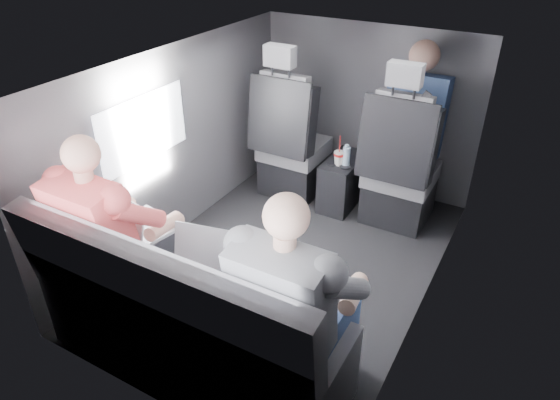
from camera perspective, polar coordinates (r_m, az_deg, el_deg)
The scene contains 20 objects.
floor at distance 3.44m, azimuth 1.12°, elevation -7.00°, with size 2.60×2.60×0.00m, color black.
ceiling at distance 2.83m, azimuth 1.40°, elevation 15.20°, with size 2.60×2.60×0.00m, color #B2B2AD.
panel_left at distance 3.55m, azimuth -11.74°, elevation 6.27°, with size 0.02×2.60×1.35m, color #56565B.
panel_right at distance 2.82m, azimuth 17.53°, elevation -1.33°, with size 0.02×2.60×1.35m, color #56565B.
panel_front at distance 4.17m, azimuth 9.90°, elevation 10.21°, with size 1.80×0.02×1.35m, color #56565B.
panel_back at distance 2.22m, azimuth -15.26°, elevation -10.88°, with size 1.80×0.02×1.35m, color #56565B.
side_window at distance 3.25m, azimuth -15.27°, elevation 7.82°, with size 0.02×0.75×0.42m, color white.
seatbelt at distance 3.44m, azimuth 13.35°, elevation 7.57°, with size 0.05×0.01×0.65m, color black.
front_seat_left at distance 4.05m, azimuth 1.24°, elevation 5.84°, with size 0.52×0.58×1.26m.
front_seat_right at distance 3.76m, azimuth 13.42°, elevation 2.83°, with size 0.52×0.58×1.26m.
center_console at distance 4.01m, azimuth 7.16°, elevation 2.07°, with size 0.24×0.48×0.41m.
rear_bench at distance 2.58m, azimuth -10.48°, elevation -14.05°, with size 1.60×0.57×0.92m.
soda_cup at distance 3.80m, azimuth 6.75°, elevation 4.84°, with size 0.08×0.08×0.24m.
water_bottle at distance 3.79m, azimuth 7.59°, elevation 5.00°, with size 0.06×0.06×0.17m.
laptop_white at distance 2.78m, azimuth -15.83°, elevation -2.52°, with size 0.38×0.37×0.25m.
laptop_silver at distance 2.50m, azimuth -7.21°, elevation -5.73°, with size 0.36×0.34×0.23m.
laptop_black at distance 2.30m, azimuth 4.18°, elevation -9.23°, with size 0.40×0.42×0.24m.
passenger_rear_left at distance 2.73m, azimuth -18.17°, elevation -3.83°, with size 0.50×0.62×1.23m.
passenger_rear_right at distance 2.18m, azimuth 1.97°, elevation -11.84°, with size 0.50×0.62×1.22m.
passenger_front_right at distance 3.84m, azimuth 15.21°, elevation 9.14°, with size 0.42×0.42×0.89m.
Camera 1 is at (1.28, -2.40, 2.11)m, focal length 32.00 mm.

